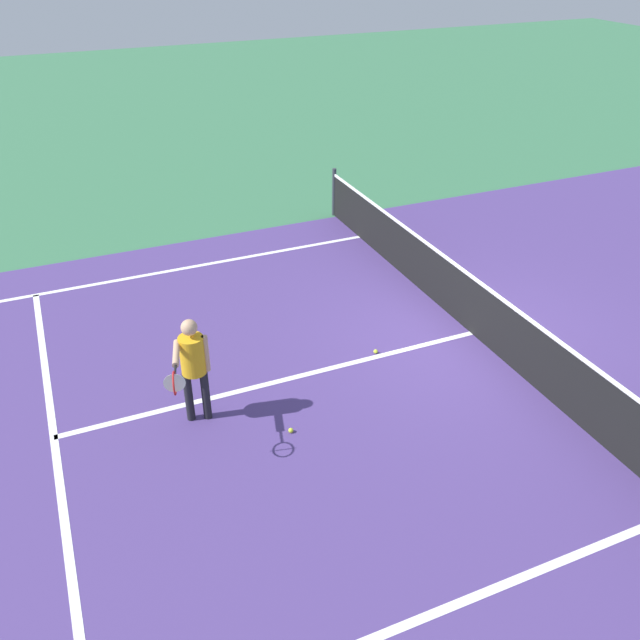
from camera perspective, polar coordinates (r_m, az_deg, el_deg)
The scene contains 9 objects.
ground_plane at distance 10.99m, azimuth 12.89°, elevation -1.10°, with size 60.00×60.00×0.00m, color #38724C.
court_surface_inbounds at distance 10.99m, azimuth 12.89°, elevation -1.10°, with size 10.62×24.40×0.00m, color #4C387A.
line_sideline_left at distance 12.81m, azimuth -21.22°, elevation 2.40°, with size 0.10×11.89×0.01m, color white.
line_service_near at distance 9.34m, azimuth -21.87°, elevation -9.34°, with size 8.22×0.10×0.01m, color white.
line_center_service at distance 9.68m, azimuth -2.92°, elevation -5.11°, with size 0.10×6.40×0.01m, color white.
net at distance 10.74m, azimuth 13.19°, elevation 1.12°, with size 10.95×0.09×1.07m.
player_near at distance 8.55m, azimuth -10.88°, elevation -3.50°, with size 1.09×0.71×1.53m.
tennis_ball_near_net at distance 10.24m, azimuth 4.79°, elevation -2.71°, with size 0.07×0.07×0.07m, color #CCE033.
tennis_ball_mid_court at distance 8.75m, azimuth -2.52°, elevation -9.45°, with size 0.07×0.07×0.07m, color #CCE033.
Camera 1 is at (7.35, -5.81, 5.73)m, focal length 37.29 mm.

